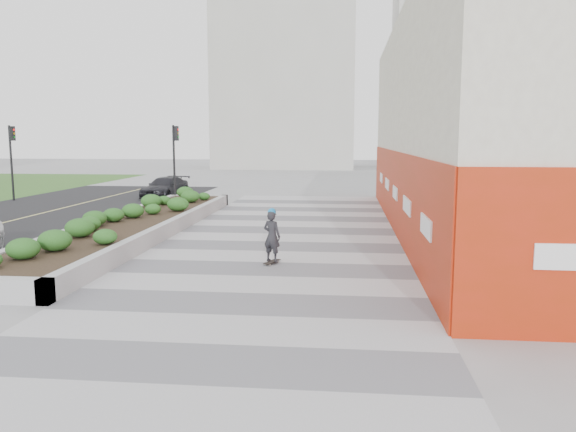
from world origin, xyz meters
name	(u,v)px	position (x,y,z in m)	size (l,w,h in m)	color
ground	(254,287)	(0.00, 0.00, 0.00)	(160.00, 160.00, 0.00)	gray
walkway	(271,259)	(0.00, 3.00, 0.01)	(8.00, 36.00, 0.01)	#A8A8AD
building	(477,125)	(6.98, 8.98, 3.98)	(6.04, 24.08, 8.00)	beige
planter	(137,222)	(-5.50, 7.00, 0.42)	(3.00, 18.00, 0.90)	#9E9EA0
traffic_signal_near	(175,152)	(-7.23, 17.50, 2.76)	(0.33, 0.28, 4.20)	black
traffic_signal_far	(12,151)	(-16.43, 17.00, 2.76)	(0.33, 0.28, 4.20)	black
distant_bldg_north_l	(286,83)	(-5.00, 55.00, 10.00)	(16.00, 12.00, 20.00)	#ADAAA3
distant_bldg_north_r	(451,69)	(15.00, 60.00, 12.00)	(14.00, 10.00, 24.00)	#ADAAA3
manhole_cover	(288,260)	(0.50, 3.00, 0.00)	(0.44, 0.44, 0.01)	#595654
skateboarder	(272,236)	(0.11, 2.45, 0.80)	(0.61, 0.74, 1.57)	beige
car_dark	(165,187)	(-8.50, 19.46, 0.60)	(1.68, 4.14, 1.20)	black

